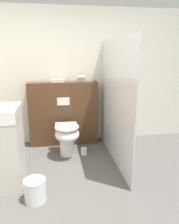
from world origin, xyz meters
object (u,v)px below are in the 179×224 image
object	(u,v)px
sink_vanity	(1,147)
waste_bin	(35,190)
toilet	(67,136)
hair_drier	(81,77)

from	to	relation	value
sink_vanity	waste_bin	distance (m)	0.72
waste_bin	toilet	bearing A→B (deg)	68.48
hair_drier	sink_vanity	bearing A→B (deg)	-133.10
hair_drier	waste_bin	xyz separation A→B (m)	(-0.76, -1.69, -1.12)
hair_drier	waste_bin	distance (m)	2.17
waste_bin	hair_drier	bearing A→B (deg)	65.84
sink_vanity	hair_drier	xyz separation A→B (m)	(1.19, 1.27, 0.73)
sink_vanity	hair_drier	distance (m)	1.89
toilet	hair_drier	size ratio (longest dim) A/B	3.71
toilet	sink_vanity	xyz separation A→B (m)	(-0.87, -0.70, 0.17)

